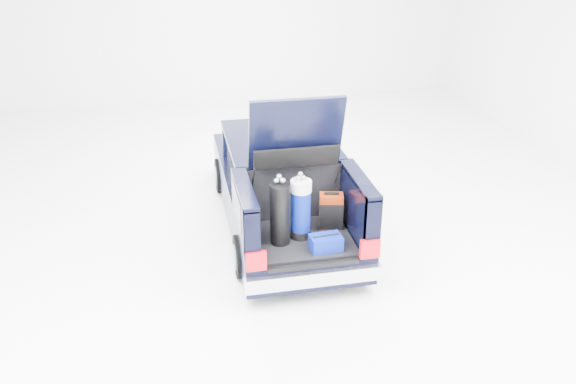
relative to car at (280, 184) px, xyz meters
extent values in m
plane|color=white|center=(0.00, -0.11, -0.67)|extent=(14.00, 14.00, 0.00)
cube|color=black|center=(0.00, 0.54, -0.17)|extent=(1.75, 3.00, 0.70)
cube|color=black|center=(0.00, 2.11, -0.27)|extent=(1.70, 0.30, 0.50)
cube|color=#BABAC2|center=(0.00, 2.25, -0.34)|extent=(1.72, 0.10, 0.22)
cube|color=black|center=(0.00, 0.04, 0.45)|extent=(1.55, 1.95, 0.54)
cube|color=black|center=(0.00, 0.04, 0.74)|extent=(1.62, 2.05, 0.06)
cube|color=black|center=(0.00, -1.61, -0.32)|extent=(1.75, 1.30, 0.40)
cube|color=black|center=(0.00, -1.59, -0.10)|extent=(1.32, 1.18, 0.05)
cube|color=black|center=(-0.78, -1.61, 0.30)|extent=(0.20, 1.30, 0.85)
cube|color=black|center=(0.78, -1.61, 0.30)|extent=(0.20, 1.30, 0.85)
cube|color=black|center=(-0.78, -1.61, 0.74)|extent=(0.20, 1.30, 0.06)
cube|color=black|center=(0.78, -1.61, 0.74)|extent=(0.20, 1.30, 0.06)
cube|color=black|center=(0.00, -0.99, 0.30)|extent=(1.36, 0.08, 0.84)
cube|color=#BABAC2|center=(0.00, -2.29, -0.29)|extent=(1.80, 0.12, 0.20)
cube|color=#A50710|center=(-0.74, -2.26, 0.05)|extent=(0.26, 0.07, 0.26)
cube|color=#A50710|center=(0.74, -2.26, 0.05)|extent=(0.26, 0.07, 0.26)
cube|color=black|center=(0.00, -2.25, -0.12)|extent=(1.20, 0.06, 0.06)
cube|color=black|center=(0.00, -1.16, 1.29)|extent=(1.28, 0.33, 1.03)
cube|color=black|center=(0.00, -1.12, 1.43)|extent=(0.95, 0.17, 0.54)
cylinder|color=black|center=(-0.82, 1.34, -0.36)|extent=(0.20, 0.62, 0.62)
cylinder|color=slate|center=(-0.82, 1.34, -0.36)|extent=(0.23, 0.36, 0.36)
cylinder|color=black|center=(0.82, 1.34, -0.36)|extent=(0.20, 0.62, 0.62)
cylinder|color=slate|center=(0.82, 1.34, -0.36)|extent=(0.23, 0.36, 0.36)
cylinder|color=black|center=(-0.82, -1.46, -0.36)|extent=(0.20, 0.62, 0.62)
cylinder|color=slate|center=(-0.82, -1.46, -0.36)|extent=(0.23, 0.36, 0.36)
cylinder|color=black|center=(0.82, -1.46, -0.36)|extent=(0.20, 0.62, 0.62)
cylinder|color=slate|center=(0.82, -1.46, -0.36)|extent=(0.23, 0.36, 0.36)
cube|color=maroon|center=(0.45, -1.39, 0.18)|extent=(0.36, 0.27, 0.51)
cube|color=black|center=(0.45, -1.39, 0.45)|extent=(0.21, 0.09, 0.03)
cube|color=black|center=(0.45, -1.49, 0.13)|extent=(0.33, 0.09, 0.39)
cylinder|color=black|center=(-0.32, -1.67, 0.36)|extent=(0.31, 0.33, 0.88)
cube|color=white|center=(-0.32, -1.56, 0.39)|extent=(0.11, 0.04, 0.31)
sphere|color=#99999E|center=(-0.36, -1.65, 0.84)|extent=(0.07, 0.07, 0.07)
sphere|color=#99999E|center=(-0.29, -1.71, 0.86)|extent=(0.07, 0.07, 0.07)
cylinder|color=black|center=(-0.02, -1.57, -0.02)|extent=(0.34, 0.34, 0.11)
cylinder|color=navy|center=(-0.02, -1.57, 0.33)|extent=(0.32, 0.32, 0.60)
cylinder|color=white|center=(-0.02, -1.57, 0.69)|extent=(0.34, 0.34, 0.15)
sphere|color=#99999E|center=(0.01, -1.55, 0.80)|extent=(0.07, 0.07, 0.07)
sphere|color=#99999E|center=(-0.02, -1.53, 0.84)|extent=(0.07, 0.07, 0.07)
cube|color=navy|center=(0.23, -1.96, 0.03)|extent=(0.43, 0.30, 0.20)
cylinder|color=black|center=(0.23, -1.96, 0.13)|extent=(0.36, 0.05, 0.02)
camera|label=1|loc=(-1.63, -8.65, 4.10)|focal=38.00mm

